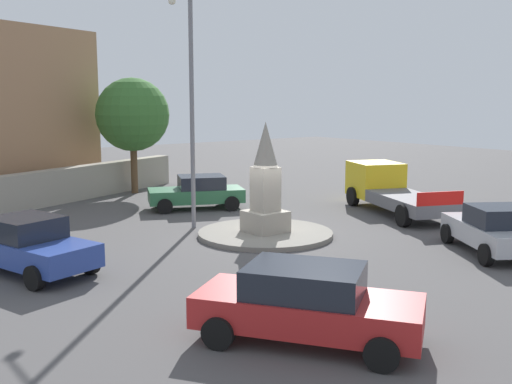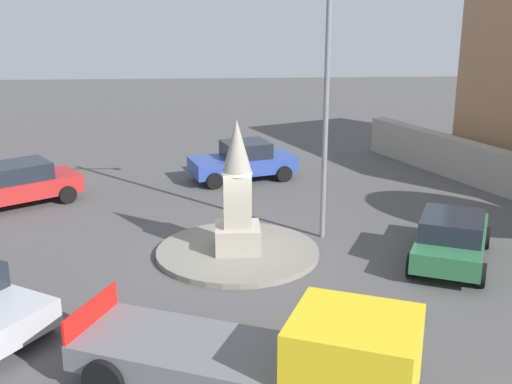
{
  "view_description": "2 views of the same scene",
  "coord_description": "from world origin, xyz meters",
  "px_view_note": "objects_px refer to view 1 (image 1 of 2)",
  "views": [
    {
      "loc": [
        15.88,
        -12.58,
        4.72
      ],
      "look_at": [
        -0.29,
        -0.19,
        1.54
      ],
      "focal_mm": 41.78,
      "sensor_mm": 36.0,
      "label": 1
    },
    {
      "loc": [
        0.52,
        17.55,
        7.29
      ],
      "look_at": [
        -0.53,
        0.03,
        1.89
      ],
      "focal_mm": 46.01,
      "sensor_mm": 36.0,
      "label": 2
    }
  ],
  "objects_px": {
    "monument": "(265,185)",
    "car_green_far_side": "(197,192)",
    "car_silver_passing": "(496,229)",
    "tree_near_wall": "(132,115)",
    "car_red_near_island": "(307,303)",
    "streetlamp": "(192,85)",
    "truck_yellow_parked_left": "(389,189)",
    "car_blue_waiting": "(29,245)"
  },
  "relations": [
    {
      "from": "monument",
      "to": "car_green_far_side",
      "type": "height_order",
      "value": "monument"
    },
    {
      "from": "car_silver_passing",
      "to": "tree_near_wall",
      "type": "bearing_deg",
      "value": -169.1
    },
    {
      "from": "monument",
      "to": "car_green_far_side",
      "type": "relative_size",
      "value": 0.86
    },
    {
      "from": "car_red_near_island",
      "to": "car_green_far_side",
      "type": "height_order",
      "value": "car_red_near_island"
    },
    {
      "from": "streetlamp",
      "to": "car_green_far_side",
      "type": "height_order",
      "value": "streetlamp"
    },
    {
      "from": "car_red_near_island",
      "to": "streetlamp",
      "type": "bearing_deg",
      "value": 160.0
    },
    {
      "from": "car_green_far_side",
      "to": "car_red_near_island",
      "type": "bearing_deg",
      "value": -23.68
    },
    {
      "from": "car_green_far_side",
      "to": "tree_near_wall",
      "type": "xyz_separation_m",
      "value": [
        -5.73,
        -0.19,
        3.2
      ]
    },
    {
      "from": "car_silver_passing",
      "to": "car_green_far_side",
      "type": "distance_m",
      "value": 12.51
    },
    {
      "from": "monument",
      "to": "streetlamp",
      "type": "bearing_deg",
      "value": -154.23
    },
    {
      "from": "streetlamp",
      "to": "monument",
      "type": "bearing_deg",
      "value": 25.77
    },
    {
      "from": "monument",
      "to": "truck_yellow_parked_left",
      "type": "distance_m",
      "value": 7.21
    },
    {
      "from": "tree_near_wall",
      "to": "truck_yellow_parked_left",
      "type": "bearing_deg",
      "value": 30.04
    },
    {
      "from": "monument",
      "to": "tree_near_wall",
      "type": "relative_size",
      "value": 0.66
    },
    {
      "from": "car_red_near_island",
      "to": "car_green_far_side",
      "type": "xyz_separation_m",
      "value": [
        -13.58,
        5.95,
        -0.04
      ]
    },
    {
      "from": "car_blue_waiting",
      "to": "car_green_far_side",
      "type": "xyz_separation_m",
      "value": [
        -5.42,
        8.8,
        -0.03
      ]
    },
    {
      "from": "car_green_far_side",
      "to": "tree_near_wall",
      "type": "height_order",
      "value": "tree_near_wall"
    },
    {
      "from": "tree_near_wall",
      "to": "car_silver_passing",
      "type": "bearing_deg",
      "value": 10.9
    },
    {
      "from": "car_blue_waiting",
      "to": "car_green_far_side",
      "type": "bearing_deg",
      "value": 121.64
    },
    {
      "from": "streetlamp",
      "to": "car_green_far_side",
      "type": "relative_size",
      "value": 1.98
    },
    {
      "from": "streetlamp",
      "to": "car_silver_passing",
      "type": "distance_m",
      "value": 11.29
    },
    {
      "from": "monument",
      "to": "streetlamp",
      "type": "xyz_separation_m",
      "value": [
        -2.65,
        -1.28,
        3.43
      ]
    },
    {
      "from": "car_blue_waiting",
      "to": "truck_yellow_parked_left",
      "type": "xyz_separation_m",
      "value": [
        -0.06,
        15.03,
        0.17
      ]
    },
    {
      "from": "car_blue_waiting",
      "to": "truck_yellow_parked_left",
      "type": "height_order",
      "value": "truck_yellow_parked_left"
    },
    {
      "from": "streetlamp",
      "to": "car_red_near_island",
      "type": "distance_m",
      "value": 11.83
    },
    {
      "from": "car_blue_waiting",
      "to": "car_green_far_side",
      "type": "relative_size",
      "value": 1.01
    },
    {
      "from": "truck_yellow_parked_left",
      "to": "tree_near_wall",
      "type": "distance_m",
      "value": 13.16
    },
    {
      "from": "streetlamp",
      "to": "car_red_near_island",
      "type": "relative_size",
      "value": 1.9
    },
    {
      "from": "monument",
      "to": "streetlamp",
      "type": "height_order",
      "value": "streetlamp"
    },
    {
      "from": "truck_yellow_parked_left",
      "to": "monument",
      "type": "bearing_deg",
      "value": -85.61
    },
    {
      "from": "car_silver_passing",
      "to": "car_red_near_island",
      "type": "relative_size",
      "value": 0.93
    },
    {
      "from": "car_green_far_side",
      "to": "monument",
      "type": "bearing_deg",
      "value": -8.82
    },
    {
      "from": "tree_near_wall",
      "to": "car_green_far_side",
      "type": "bearing_deg",
      "value": 1.87
    },
    {
      "from": "streetlamp",
      "to": "car_silver_passing",
      "type": "relative_size",
      "value": 2.05
    },
    {
      "from": "car_silver_passing",
      "to": "car_red_near_island",
      "type": "bearing_deg",
      "value": -80.8
    },
    {
      "from": "streetlamp",
      "to": "tree_near_wall",
      "type": "distance_m",
      "value": 9.3
    },
    {
      "from": "car_red_near_island",
      "to": "tree_near_wall",
      "type": "height_order",
      "value": "tree_near_wall"
    },
    {
      "from": "car_red_near_island",
      "to": "tree_near_wall",
      "type": "distance_m",
      "value": 20.39
    },
    {
      "from": "car_blue_waiting",
      "to": "monument",
      "type": "bearing_deg",
      "value": 86.44
    },
    {
      "from": "car_silver_passing",
      "to": "car_green_far_side",
      "type": "relative_size",
      "value": 0.97
    },
    {
      "from": "truck_yellow_parked_left",
      "to": "car_green_far_side",
      "type": "bearing_deg",
      "value": -130.75
    },
    {
      "from": "streetlamp",
      "to": "car_red_near_island",
      "type": "height_order",
      "value": "streetlamp"
    }
  ]
}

